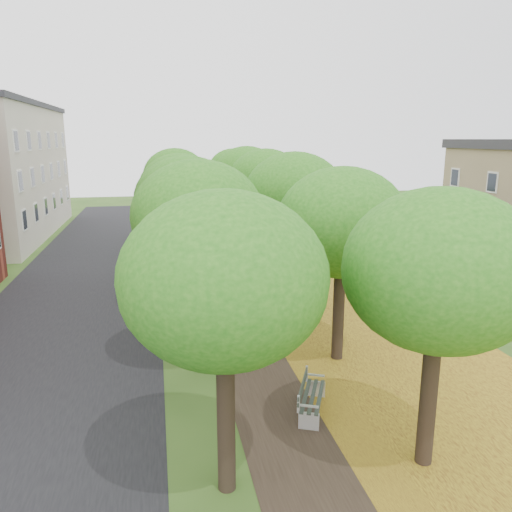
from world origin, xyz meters
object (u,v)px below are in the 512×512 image
car_white (380,246)px  car_silver (477,290)px  bench (310,396)px  car_red (438,273)px  car_grey (405,258)px

car_white → car_silver: bearing=-173.1°
car_silver → car_white: bearing=-13.0°
car_silver → car_white: (0.00, 10.40, -0.09)m
bench → car_silver: 12.83m
bench → car_red: 15.00m
bench → car_red: size_ratio=0.48×
bench → car_white: bearing=-6.4°
bench → car_grey: (10.42, 14.40, 0.17)m
bench → car_white: 20.69m
bench → car_red: bearing=-20.2°
bench → car_silver: (10.42, 7.48, 0.24)m
car_red → car_white: car_red is taller
bench → car_grey: size_ratio=0.45×
car_red → car_grey: size_ratio=0.94×
car_grey → car_white: bearing=17.7°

